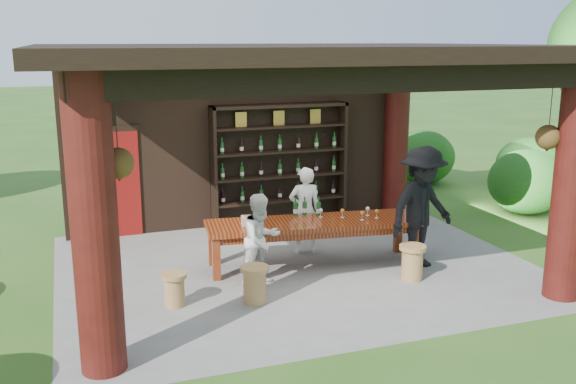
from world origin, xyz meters
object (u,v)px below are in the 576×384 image
object	(u,v)px
guest_woman	(261,240)
stool_near_left	(255,283)
wine_shelf	(280,165)
host	(305,210)
stool_near_right	(412,261)
guest_man	(422,208)
stool_far_left	(174,289)
napkin_basket	(250,220)
tasting_table	(313,227)

from	to	relation	value
guest_woman	stool_near_left	bearing A→B (deg)	-137.71
wine_shelf	host	bearing A→B (deg)	-95.26
stool_near_right	host	size ratio (longest dim) A/B	0.36
host	guest_man	size ratio (longest dim) A/B	0.76
stool_near_left	stool_far_left	world-z (taller)	stool_near_left
stool_near_right	host	bearing A→B (deg)	122.19
wine_shelf	napkin_basket	size ratio (longest dim) A/B	10.38
napkin_basket	host	bearing A→B (deg)	25.49
stool_near_right	napkin_basket	size ratio (longest dim) A/B	2.07
stool_far_left	guest_man	distance (m)	4.07
tasting_table	wine_shelf	bearing A→B (deg)	83.78
stool_near_right	guest_woman	size ratio (longest dim) A/B	0.39
stool_near_left	guest_man	xyz separation A→B (m)	(2.92, 0.52, 0.70)
stool_near_right	guest_woman	bearing A→B (deg)	165.58
stool_far_left	host	distance (m)	2.98
stool_far_left	stool_near_right	bearing A→B (deg)	-3.12
tasting_table	guest_man	bearing A→B (deg)	-22.07
stool_near_left	napkin_basket	size ratio (longest dim) A/B	2.04
tasting_table	stool_near_right	xyz separation A→B (m)	(1.20, -1.10, -0.35)
wine_shelf	stool_near_left	distance (m)	4.06
tasting_table	host	distance (m)	0.66
wine_shelf	tasting_table	bearing A→B (deg)	-96.22
stool_near_left	stool_near_right	xyz separation A→B (m)	(2.52, 0.07, 0.00)
stool_near_right	host	world-z (taller)	host
napkin_basket	stool_near_right	bearing A→B (deg)	-28.55
wine_shelf	stool_near_right	world-z (taller)	wine_shelf
stool_near_right	stool_far_left	xyz separation A→B (m)	(-3.59, 0.20, -0.04)
stool_near_left	guest_woman	world-z (taller)	guest_woman
wine_shelf	guest_man	xyz separation A→B (m)	(1.33, -3.11, -0.21)
host	napkin_basket	size ratio (longest dim) A/B	5.76
stool_near_left	guest_woman	bearing A→B (deg)	65.21
guest_man	napkin_basket	world-z (taller)	guest_man
stool_near_right	napkin_basket	world-z (taller)	napkin_basket
stool_near_right	guest_woman	world-z (taller)	guest_woman
stool_far_left	stool_near_left	bearing A→B (deg)	-13.66
guest_man	napkin_basket	distance (m)	2.73
tasting_table	stool_near_left	bearing A→B (deg)	-138.72
wine_shelf	stool_far_left	size ratio (longest dim) A/B	5.79
host	guest_woman	world-z (taller)	host
wine_shelf	guest_woman	size ratio (longest dim) A/B	1.94
stool_near_left	napkin_basket	xyz separation A→B (m)	(0.31, 1.27, 0.54)
tasting_table	guest_woman	xyz separation A→B (m)	(-1.03, -0.53, 0.06)
napkin_basket	stool_far_left	bearing A→B (deg)	-143.79
guest_woman	napkin_basket	size ratio (longest dim) A/B	5.35
stool_far_left	host	size ratio (longest dim) A/B	0.31
guest_man	stool_near_right	bearing A→B (deg)	-148.35
guest_woman	tasting_table	bearing A→B (deg)	4.10
stool_near_left	stool_far_left	distance (m)	1.10
guest_woman	napkin_basket	distance (m)	0.64
stool_near_left	stool_near_right	distance (m)	2.52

